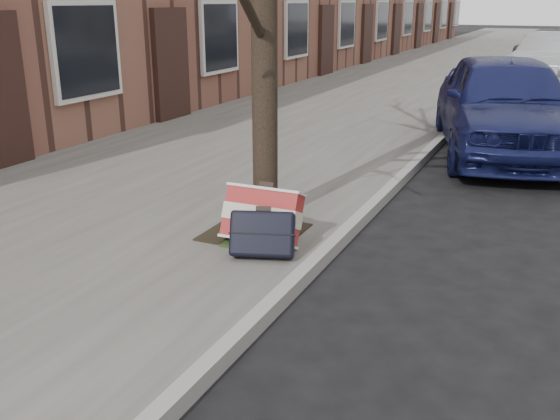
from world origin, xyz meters
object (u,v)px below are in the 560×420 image
at_px(car_near_front, 504,104).
at_px(suitcase_navy, 263,233).
at_px(suitcase_red, 262,216).
at_px(car_near_mid, 554,61).

bearing_deg(car_near_front, suitcase_navy, -118.88).
xyz_separation_m(suitcase_red, suitcase_navy, (0.14, -0.28, -0.05)).
height_order(suitcase_red, car_near_front, car_near_front).
bearing_deg(suitcase_navy, suitcase_red, 97.86).
bearing_deg(suitcase_red, car_near_front, 72.88).
bearing_deg(car_near_mid, suitcase_navy, -85.94).
height_order(suitcase_red, car_near_mid, car_near_mid).
relative_size(car_near_front, car_near_mid, 1.02).
xyz_separation_m(car_near_front, car_near_mid, (0.39, 8.36, -0.04)).
bearing_deg(car_near_front, car_near_mid, 72.61).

